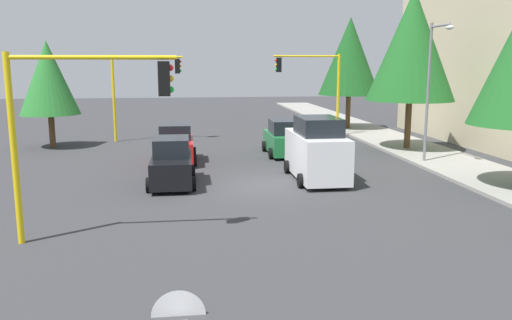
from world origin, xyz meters
TOP-DOWN VIEW (x-y plane):
  - ground_plane at (0.00, 0.00)m, footprint 120.00×120.00m
  - sidewalk_kerb at (-5.00, 10.50)m, footprint 80.00×4.00m
  - traffic_signal_far_right at (-14.00, -5.69)m, footprint 0.36×4.59m
  - traffic_signal_near_right at (6.00, -5.64)m, footprint 0.36×4.59m
  - traffic_signal_far_left at (-14.00, 5.70)m, footprint 0.36×4.59m
  - street_lamp_curbside at (-3.61, 9.20)m, footprint 2.15×0.28m
  - tree_roadside_mid at (-8.00, 10.00)m, footprint 5.01×5.01m
  - tree_opposite_side at (-12.00, -11.00)m, footprint 3.53×3.53m
  - tree_roadside_far at (-18.00, 9.50)m, footprint 4.64×4.64m
  - delivery_van_white at (-1.01, 2.80)m, footprint 4.80×2.22m
  - car_black at (-0.86, -3.46)m, footprint 3.97×1.97m
  - car_red at (-5.96, -3.41)m, footprint 3.89×2.11m
  - car_green at (-7.46, 2.54)m, footprint 4.06×2.05m

SIDE VIEW (x-z plane):
  - ground_plane at x=0.00m, z-range 0.00..0.00m
  - sidewalk_kerb at x=-5.00m, z-range 0.00..0.15m
  - car_black at x=-0.86m, z-range -0.09..1.88m
  - car_red at x=-5.96m, z-range -0.09..1.88m
  - car_green at x=-7.46m, z-range -0.09..1.89m
  - delivery_van_white at x=-1.01m, z-range -0.11..2.67m
  - traffic_signal_near_right at x=6.00m, z-range 1.12..6.46m
  - traffic_signal_far_right at x=-14.00m, z-range 1.17..6.79m
  - traffic_signal_far_left at x=-14.00m, z-range 1.18..6.87m
  - tree_opposite_side at x=-12.00m, z-range 0.99..7.40m
  - street_lamp_curbside at x=-3.61m, z-range 0.85..7.85m
  - tree_roadside_far at x=-18.00m, z-range 1.34..9.84m
  - tree_roadside_mid at x=-8.00m, z-range 1.46..10.66m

